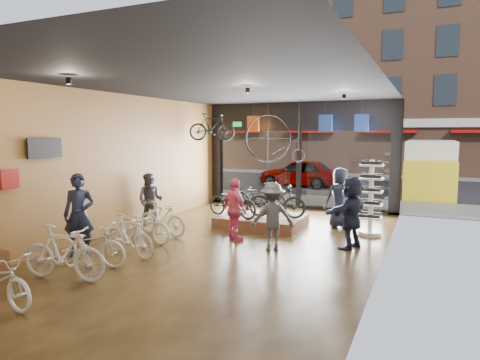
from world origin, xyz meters
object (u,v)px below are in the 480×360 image
Objects in this scene: floor_bike_2 at (88,244)px; customer_5 at (351,212)px; customer_2 at (235,210)px; penny_farthing at (277,140)px; floor_bike_3 at (129,236)px; display_bike_mid at (277,200)px; street_car at (300,173)px; floor_bike_5 at (162,219)px; sunglasses_rack at (371,198)px; box_truck at (430,169)px; customer_1 at (150,200)px; display_platform at (262,221)px; display_bike_right at (259,197)px; customer_0 at (79,215)px; floor_bike_4 at (144,225)px; hung_bike at (212,127)px; floor_bike_1 at (64,253)px; customer_3 at (272,217)px; display_bike_left at (232,202)px; customer_4 at (340,198)px.

floor_bike_2 is 0.99× the size of customer_5.
penny_farthing is at bearing -56.39° from customer_2.
display_bike_mid is (2.05, 4.03, 0.33)m from floor_bike_3.
street_car is 2.54× the size of customer_2.
floor_bike_5 is at bearing -115.85° from penny_farthing.
sunglasses_rack is (5.07, 2.29, 0.55)m from floor_bike_5.
display_bike_mid is (2.50, 2.09, 0.34)m from floor_bike_5.
customer_2 reaches higher than floor_bike_2.
penny_farthing is (-4.62, -6.76, 1.32)m from box_truck.
street_car is 11.01m from customer_1.
penny_farthing is (-0.13, 3.60, 1.70)m from customer_2.
display_platform is 0.90m from display_bike_right.
customer_0 is 1.18× the size of customer_1.
floor_bike_4 is 0.84× the size of sunglasses_rack.
display_bike_right is at bearing -17.79° from floor_bike_4.
floor_bike_2 is 1.08× the size of hung_bike.
box_truck is 9.46m from display_bike_mid.
floor_bike_5 is 2.06m from customer_2.
sunglasses_rack reaches higher than floor_bike_3.
floor_bike_4 is 3.93m from display_bike_right.
floor_bike_3 is 5.14m from customer_5.
floor_bike_1 is 0.89m from floor_bike_2.
display_bike_mid is 1.05× the size of customer_3.
display_bike_mid is 2.59m from sunglasses_rack.
floor_bike_1 is 3.67m from floor_bike_5.
customer_5 reaches higher than display_platform.
display_bike_left is at bearing 9.23° from customer_1.
penny_farthing is at bearing -14.33° from floor_bike_4.
floor_bike_1 is 1.65m from customer_0.
floor_bike_4 is 5.42m from penny_farthing.
floor_bike_2 is at bearing -110.67° from display_platform.
floor_bike_5 is 0.89× the size of customer_5.
display_bike_mid is 0.94× the size of display_bike_right.
hung_bike is at bearing 13.87° from floor_bike_4.
sunglasses_rack reaches higher than customer_5.
sunglasses_rack is (0.26, 1.52, 0.15)m from customer_5.
box_truck is 9.91m from hung_bike.
floor_bike_4 is 2.77m from display_bike_left.
penny_farthing is at bearing 159.60° from sunglasses_rack.
customer_2 is 0.92× the size of customer_4.
customer_0 is at bearing 16.46° from customer_4.
customer_0 is at bearing -134.41° from sunglasses_rack.
floor_bike_3 is 4.88m from display_bike_right.
customer_4 reaches higher than display_platform.
customer_0 reaches higher than floor_bike_2.
floor_bike_3 is 0.93× the size of display_bike_mid.
customer_4 reaches higher than floor_bike_5.
customer_0 is at bearing -118.59° from box_truck.
floor_bike_1 reaches higher than floor_bike_4.
customer_2 is 0.93× the size of customer_5.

